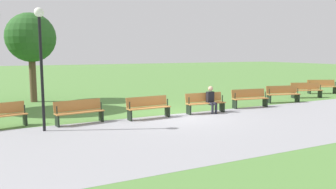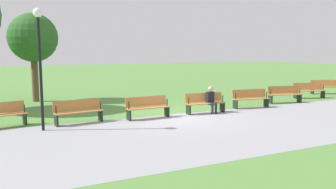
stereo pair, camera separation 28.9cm
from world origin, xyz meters
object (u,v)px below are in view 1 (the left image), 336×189
at_px(bench_0, 322,86).
at_px(bench_1, 306,90).
at_px(bench_3, 249,98).
at_px(bench_5, 148,107).
at_px(bench_2, 283,94).
at_px(person_seated, 211,99).
at_px(bench_4, 205,102).
at_px(tree_0, 31,38).
at_px(bench_6, 79,111).
at_px(lamp_post, 41,47).

bearing_deg(bench_0, bench_1, 44.70).
xyz_separation_m(bench_0, bench_3, (7.94, 2.24, 0.00)).
bearing_deg(bench_5, bench_2, -177.39).
bearing_deg(person_seated, bench_5, -0.32).
distance_m(bench_4, tree_0, 10.04).
relative_size(bench_0, tree_0, 0.39).
bearing_deg(person_seated, bench_3, -168.22).
xyz_separation_m(bench_2, bench_4, (5.46, 0.75, 0.00)).
distance_m(bench_3, bench_4, 2.76).
distance_m(bench_2, bench_6, 10.98).
bearing_deg(bench_5, bench_6, -7.88).
bearing_deg(lamp_post, bench_4, -176.47).
distance_m(bench_0, bench_2, 5.51).
bearing_deg(bench_4, tree_0, -44.83).
height_order(bench_5, lamp_post, lamp_post).
xyz_separation_m(bench_3, bench_5, (5.51, 0.25, 0.00)).
distance_m(bench_3, tree_0, 11.85).
bearing_deg(bench_5, lamp_post, 3.26).
height_order(bench_0, tree_0, tree_0).
bearing_deg(bench_0, bench_5, 34.20).
height_order(bench_1, tree_0, tree_0).
distance_m(bench_1, bench_3, 5.51).
bearing_deg(bench_2, lamp_post, 18.63).
bearing_deg(bench_5, bench_0, -172.14).
relative_size(bench_5, lamp_post, 0.45).
bearing_deg(bench_4, bench_6, 0.01).
distance_m(bench_0, bench_6, 16.35).
bearing_deg(bench_6, tree_0, -89.73).
distance_m(bench_0, bench_1, 2.76).
height_order(bench_2, bench_4, same).
distance_m(bench_2, bench_4, 5.51).
bearing_deg(tree_0, bench_3, 143.56).
distance_m(bench_2, person_seated, 5.32).
bearing_deg(lamp_post, bench_1, -172.67).
bearing_deg(bench_3, lamp_post, 11.92).
xyz_separation_m(bench_2, tree_0, (11.95, -6.31, 2.96)).
bearing_deg(bench_1, bench_4, 28.93).
distance_m(bench_3, bench_6, 8.26).
bearing_deg(bench_6, person_seated, 168.04).
xyz_separation_m(bench_1, bench_3, (5.37, 1.25, 0.00)).
distance_m(bench_4, bench_6, 5.51).
height_order(bench_1, lamp_post, lamp_post).
bearing_deg(bench_1, bench_2, 34.18).
distance_m(bench_1, bench_5, 10.98).
relative_size(bench_0, bench_5, 1.01).
xyz_separation_m(bench_4, tree_0, (6.49, -7.07, 2.96)).
bearing_deg(bench_6, bench_3, 172.10).
relative_size(bench_2, bench_3, 1.01).
bearing_deg(bench_4, lamp_post, 6.16).
xyz_separation_m(bench_2, bench_6, (10.97, 0.50, 0.00)).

